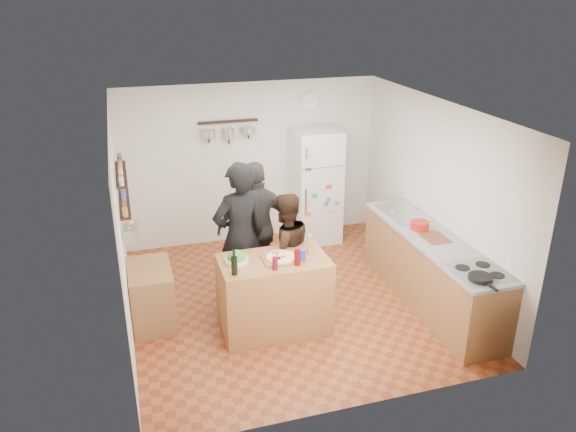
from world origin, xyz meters
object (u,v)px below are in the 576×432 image
object	(u,v)px
skillet	(480,278)
side_table	(152,295)
salt_canister	(302,255)
wall_clock	(310,102)
person_back	(258,228)
salad_bowl	(237,260)
counter_run	(431,271)
wine_bottle	(234,266)
person_left	(240,237)
pepper_mill	(310,245)
red_bowl	(420,225)
fridge	(316,186)
person_center	(285,251)
prep_island	(274,294)

from	to	relation	value
skillet	side_table	bearing A→B (deg)	153.63
salt_canister	wall_clock	size ratio (longest dim) A/B	0.46
person_back	skillet	distance (m)	2.83
salad_bowl	skillet	world-z (taller)	skillet
salad_bowl	salt_canister	xyz separation A→B (m)	(0.72, -0.17, 0.04)
wall_clock	counter_run	bearing A→B (deg)	-74.08
wall_clock	salad_bowl	bearing A→B (deg)	-123.98
counter_run	salt_canister	bearing A→B (deg)	-176.27
wine_bottle	person_left	xyz separation A→B (m)	(0.24, 0.82, -0.05)
counter_run	side_table	distance (m)	3.48
salad_bowl	pepper_mill	distance (m)	0.87
wine_bottle	person_back	bearing A→B (deg)	65.24
wine_bottle	red_bowl	distance (m)	2.57
person_left	side_table	bearing A→B (deg)	-11.99
fridge	red_bowl	bearing A→B (deg)	-70.85
skillet	red_bowl	world-z (taller)	red_bowl
salad_bowl	person_left	distance (m)	0.57
salad_bowl	person_center	world-z (taller)	person_center
fridge	wall_clock	bearing A→B (deg)	90.00
prep_island	salt_canister	distance (m)	0.62
pepper_mill	person_center	xyz separation A→B (m)	(-0.18, 0.42, -0.25)
person_left	skillet	distance (m)	2.81
person_center	salt_canister	bearing A→B (deg)	80.99
salt_canister	person_back	distance (m)	1.12
salad_bowl	person_back	bearing A→B (deg)	63.01
wall_clock	side_table	xyz separation A→B (m)	(-2.69, -2.08, -1.78)
person_left	fridge	distance (m)	2.32
person_center	wine_bottle	bearing A→B (deg)	29.86
salad_bowl	wall_clock	bearing A→B (deg)	56.02
salt_canister	person_center	xyz separation A→B (m)	(-0.03, 0.59, -0.22)
salad_bowl	pepper_mill	size ratio (longest dim) A/B	1.41
person_back	side_table	world-z (taller)	person_back
salt_canister	red_bowl	xyz separation A→B (m)	(1.72, 0.40, -0.01)
person_back	fridge	distance (m)	1.83
person_left	wall_clock	size ratio (longest dim) A/B	6.41
wine_bottle	side_table	world-z (taller)	wine_bottle
fridge	pepper_mill	bearing A→B (deg)	-111.09
pepper_mill	person_back	size ratio (longest dim) A/B	0.11
salad_bowl	red_bowl	world-z (taller)	red_bowl
wine_bottle	person_back	xyz separation A→B (m)	(0.55, 1.19, -0.12)
person_back	counter_run	distance (m)	2.28
wall_clock	salt_canister	bearing A→B (deg)	-110.31
person_back	red_bowl	world-z (taller)	person_back
pepper_mill	fridge	bearing A→B (deg)	68.91
salad_bowl	counter_run	world-z (taller)	salad_bowl
person_center	red_bowl	size ratio (longest dim) A/B	6.39
prep_island	counter_run	size ratio (longest dim) A/B	0.48
prep_island	counter_run	xyz separation A→B (m)	(2.07, -0.00, -0.01)
person_center	side_table	xyz separation A→B (m)	(-1.65, 0.08, -0.39)
counter_run	skillet	world-z (taller)	skillet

